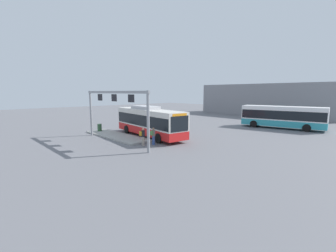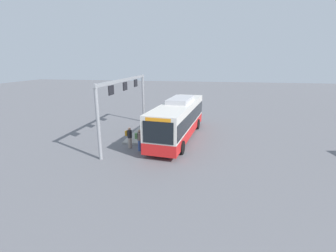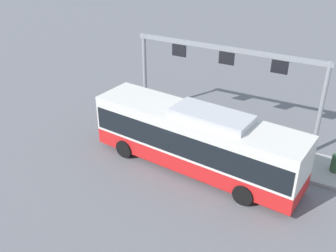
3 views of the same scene
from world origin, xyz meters
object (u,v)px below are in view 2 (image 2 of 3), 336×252
Objects in this scene: person_boarding at (139,140)px; person_waiting_near at (129,137)px; trash_bin at (161,114)px; bus_main at (178,118)px.

person_waiting_near is at bearing 145.07° from person_boarding.
trash_bin is at bearing 83.32° from person_boarding.
person_waiting_near is at bearing -2.48° from trash_bin.
person_waiting_near is at bearing -39.64° from bus_main.
person_boarding is at bearing -27.04° from bus_main.
bus_main is at bearing 62.31° from person_waiting_near.
bus_main is 4.54m from person_boarding.
person_waiting_near is (-0.44, -0.93, 0.00)m from person_boarding.
bus_main reaches higher than person_waiting_near.
person_boarding is (3.72, -2.43, -0.92)m from bus_main.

